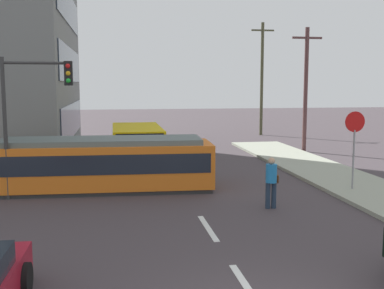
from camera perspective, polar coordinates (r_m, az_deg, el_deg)
The scene contains 12 objects.
ground_plane at distance 17.33m, azimuth -0.68°, elevation -6.12°, with size 120.00×120.00×0.00m, color #42393D.
lane_stripe_1 at distance 9.88m, azimuth 6.66°, elevation -16.71°, with size 0.16×2.40×0.01m, color silver.
lane_stripe_2 at distance 13.53m, azimuth 1.92°, elevation -9.97°, with size 0.16×2.40×0.01m, color silver.
lane_stripe_3 at distance 24.61m, azimuth -3.32°, elevation -2.12°, with size 0.16×2.40×0.01m, color silver.
lane_stripe_4 at distance 30.52m, azimuth -4.51°, elevation -0.30°, with size 0.16×2.40×0.01m, color silver.
streetcar_tram at distance 18.40m, azimuth -10.73°, elevation -2.22°, with size 8.42×2.89×1.97m.
city_bus at distance 25.30m, azimuth -6.63°, elevation 0.44°, with size 2.56×5.80×1.78m.
pedestrian_crossing at distance 15.59m, azimuth 9.50°, elevation -4.18°, with size 0.48×0.36×1.67m.
stop_sign at distance 18.43m, azimuth 18.91°, elevation 1.22°, with size 0.76×0.07×2.88m.
traffic_light_mast at distance 17.34m, azimuth -18.64°, elevation 4.97°, with size 2.39×0.33×4.93m.
utility_pole_mid at distance 28.88m, azimuth 13.48°, elevation 6.67°, with size 1.80×0.24×7.27m.
utility_pole_far at distance 37.89m, azimuth 8.38°, elevation 8.00°, with size 1.80×0.24×8.73m.
Camera 1 is at (-2.54, -6.67, 4.01)m, focal length 44.46 mm.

